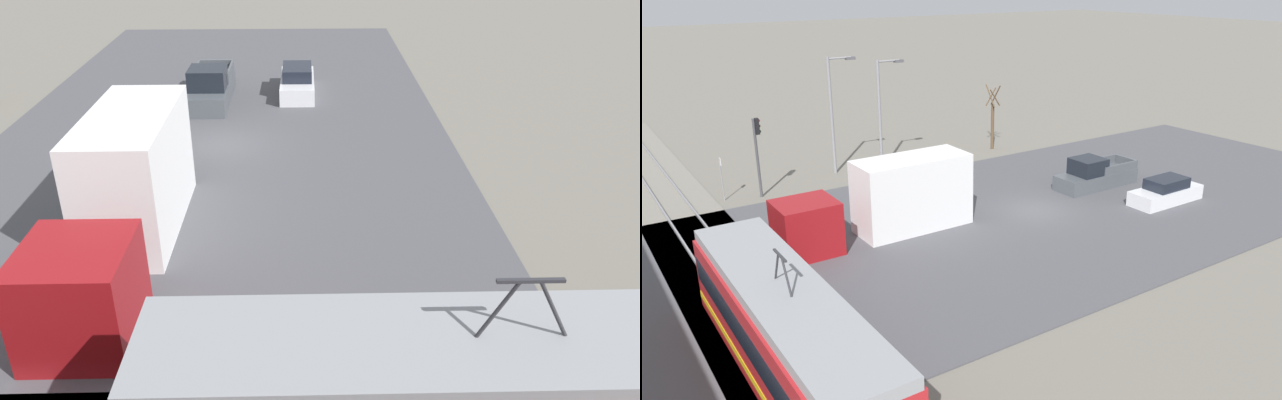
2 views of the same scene
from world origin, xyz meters
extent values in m
plane|color=slate|center=(0.00, 0.00, 0.00)|extent=(320.00, 320.00, 0.00)
cube|color=#4C4C51|center=(0.00, 0.00, 0.04)|extent=(19.79, 47.23, 0.08)
cube|color=gray|center=(-7.14, 16.55, 3.07)|extent=(12.96, 2.53, 0.40)
cylinder|color=#2D2D33|center=(-7.59, 16.55, 3.82)|extent=(0.66, 0.07, 1.15)
cylinder|color=#2D2D33|center=(-6.69, 16.55, 3.82)|extent=(0.66, 0.07, 1.15)
cube|color=#2D2D33|center=(-7.14, 16.55, 4.37)|extent=(1.10, 0.08, 0.06)
cube|color=maroon|center=(1.70, 12.54, 1.36)|extent=(2.50, 2.78, 2.57)
cube|color=white|center=(1.70, 6.81, 1.97)|extent=(2.50, 5.91, 3.78)
cube|color=#196B38|center=(2.97, 6.81, 2.35)|extent=(0.02, 2.95, 0.94)
cube|color=#4C5156|center=(1.14, -6.03, 0.54)|extent=(1.93, 5.50, 0.92)
cube|color=black|center=(1.14, -5.26, 1.50)|extent=(1.78, 1.87, 0.99)
cube|color=#4C5156|center=(2.03, -7.18, 1.27)|extent=(0.12, 2.75, 0.54)
cube|color=#4C5156|center=(0.25, -7.18, 1.27)|extent=(0.12, 2.75, 0.54)
cube|color=#4C5156|center=(1.14, -8.67, 1.27)|extent=(1.78, 0.22, 0.54)
cube|color=red|center=(1.89, -8.75, 0.81)|extent=(0.14, 0.04, 0.18)
cube|color=silver|center=(-3.22, -7.24, 0.50)|extent=(1.73, 4.65, 0.84)
cube|color=black|center=(-3.22, -7.24, 1.23)|extent=(1.49, 2.42, 0.62)
camera|label=1|loc=(-3.59, 24.67, 9.98)|focal=35.00mm
camera|label=2|loc=(-24.76, 21.76, 12.48)|focal=35.00mm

